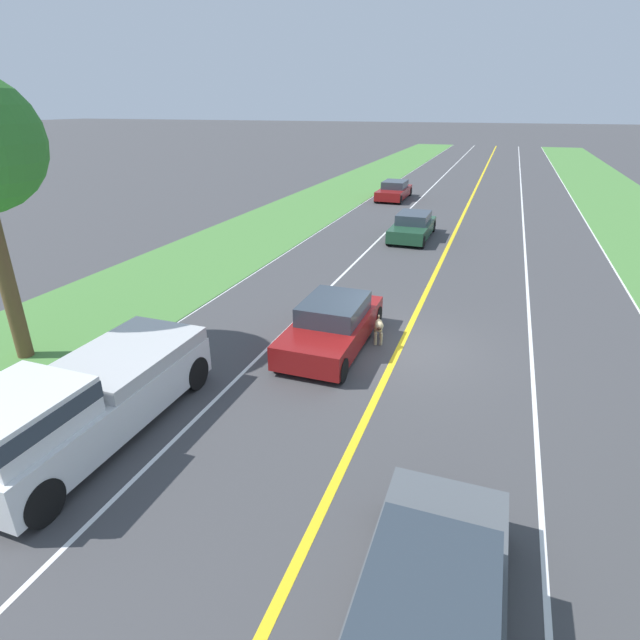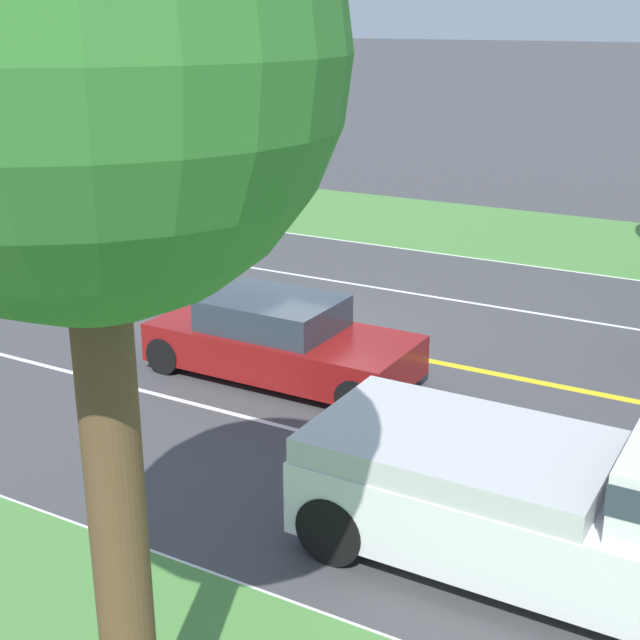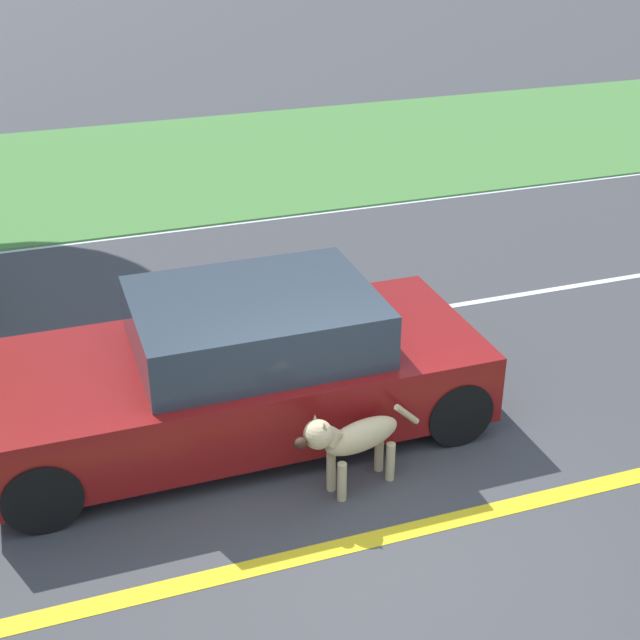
% 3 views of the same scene
% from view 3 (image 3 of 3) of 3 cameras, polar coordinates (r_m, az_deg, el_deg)
% --- Properties ---
extents(ground_plane, '(400.00, 400.00, 0.00)m').
position_cam_3_polar(ground_plane, '(7.18, 2.85, -13.98)').
color(ground_plane, '#424244').
extents(centre_divider_line, '(0.18, 160.00, 0.01)m').
position_cam_3_polar(centre_divider_line, '(7.18, 2.85, -13.96)').
color(centre_divider_line, yellow).
rests_on(centre_divider_line, ground).
extents(lane_edge_line_right, '(0.14, 160.00, 0.01)m').
position_cam_3_polar(lane_edge_line_right, '(13.05, -8.61, 5.78)').
color(lane_edge_line_right, white).
rests_on(lane_edge_line_right, ground).
extents(lane_dash_same_dir, '(0.10, 160.00, 0.01)m').
position_cam_3_polar(lane_dash_same_dir, '(9.93, -4.61, -1.21)').
color(lane_dash_same_dir, white).
rests_on(lane_dash_same_dir, ground).
extents(grass_verge_right, '(6.00, 160.00, 0.03)m').
position_cam_3_polar(grass_verge_right, '(15.84, -10.79, 9.56)').
color(grass_verge_right, '#4C843D').
rests_on(grass_verge_right, ground).
extents(ego_car, '(1.91, 4.44, 1.34)m').
position_cam_3_polar(ego_car, '(8.14, -5.04, -3.11)').
color(ego_car, maroon).
rests_on(ego_car, ground).
extents(dog, '(0.45, 1.24, 0.82)m').
position_cam_3_polar(dog, '(7.39, 2.01, -7.62)').
color(dog, '#D1B784').
rests_on(dog, ground).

